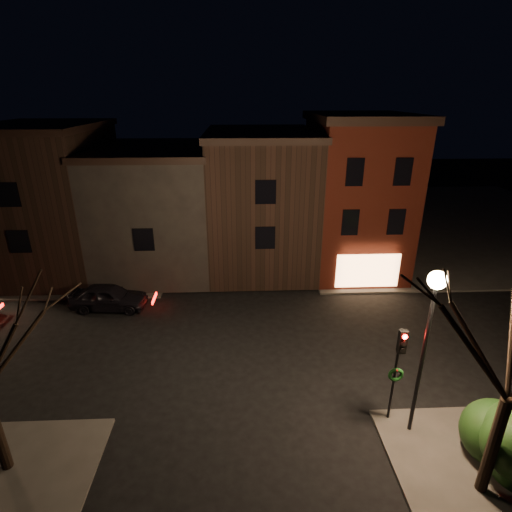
# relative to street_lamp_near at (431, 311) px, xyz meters

# --- Properties ---
(ground) EXTENTS (120.00, 120.00, 0.00)m
(ground) POSITION_rel_street_lamp_near_xyz_m (-6.20, 6.00, -5.18)
(ground) COLOR black
(ground) RESTS_ON ground
(sidewalk_far_right) EXTENTS (30.00, 30.00, 0.12)m
(sidewalk_far_right) POSITION_rel_street_lamp_near_xyz_m (13.80, 26.00, -5.12)
(sidewalk_far_right) COLOR #2D2B28
(sidewalk_far_right) RESTS_ON ground
(sidewalk_far_left) EXTENTS (30.00, 30.00, 0.12)m
(sidewalk_far_left) POSITION_rel_street_lamp_near_xyz_m (-26.20, 26.00, -5.12)
(sidewalk_far_left) COLOR #2D2B28
(sidewalk_far_left) RESTS_ON ground
(corner_building) EXTENTS (6.50, 8.50, 10.50)m
(corner_building) POSITION_rel_street_lamp_near_xyz_m (1.80, 15.47, 0.22)
(corner_building) COLOR #4C160D
(corner_building) RESTS_ON ground
(row_building_a) EXTENTS (7.30, 10.30, 9.40)m
(row_building_a) POSITION_rel_street_lamp_near_xyz_m (-4.70, 16.50, -0.34)
(row_building_a) COLOR black
(row_building_a) RESTS_ON ground
(row_building_b) EXTENTS (7.80, 10.30, 8.40)m
(row_building_b) POSITION_rel_street_lamp_near_xyz_m (-11.95, 16.50, -0.85)
(row_building_b) COLOR black
(row_building_b) RESTS_ON ground
(row_building_c) EXTENTS (7.30, 10.30, 9.90)m
(row_building_c) POSITION_rel_street_lamp_near_xyz_m (-19.20, 16.50, -0.09)
(row_building_c) COLOR black
(row_building_c) RESTS_ON ground
(street_lamp_near) EXTENTS (0.60, 0.60, 6.48)m
(street_lamp_near) POSITION_rel_street_lamp_near_xyz_m (0.00, 0.00, 0.00)
(street_lamp_near) COLOR black
(street_lamp_near) RESTS_ON sidewalk_near_right
(traffic_signal) EXTENTS (0.58, 0.38, 4.05)m
(traffic_signal) POSITION_rel_street_lamp_near_xyz_m (-0.60, 0.49, -2.37)
(traffic_signal) COLOR black
(traffic_signal) RESTS_ON sidewalk_near_right
(parked_car_a) EXTENTS (4.54, 2.09, 1.51)m
(parked_car_a) POSITION_rel_street_lamp_near_xyz_m (-13.96, 9.90, -4.43)
(parked_car_a) COLOR black
(parked_car_a) RESTS_ON ground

